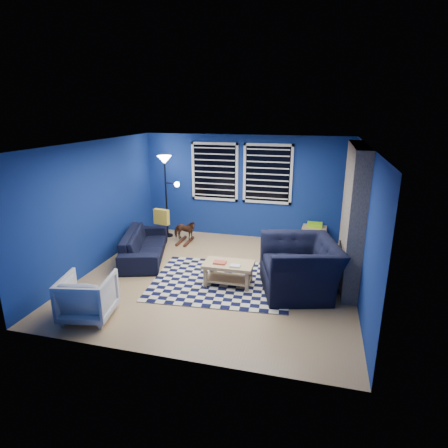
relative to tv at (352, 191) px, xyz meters
name	(u,v)px	position (x,y,z in m)	size (l,w,h in m)	color
floor	(218,277)	(-2.45, -2.00, -1.40)	(5.00, 5.00, 0.00)	tan
ceiling	(217,144)	(-2.45, -2.00, 1.10)	(5.00, 5.00, 0.00)	white
wall_back	(245,187)	(-2.45, 0.50, -0.15)	(5.00, 5.00, 0.00)	navy
wall_left	(96,205)	(-4.95, -2.00, -0.15)	(5.00, 5.00, 0.00)	navy
wall_right	(363,224)	(0.05, -2.00, -0.15)	(5.00, 5.00, 0.00)	navy
fireplace	(352,219)	(-0.09, -1.50, -0.20)	(0.65, 2.00, 2.50)	gray
window_left	(215,172)	(-3.20, 0.46, 0.20)	(1.17, 0.06, 1.42)	black
window_right	(268,174)	(-1.90, 0.46, 0.20)	(1.17, 0.06, 1.42)	black
tv	(352,191)	(0.00, 0.00, 0.00)	(0.07, 1.00, 0.58)	black
rug	(221,281)	(-2.33, -2.19, -1.39)	(2.50, 2.00, 0.02)	black
sofa	(145,245)	(-4.22, -1.45, -1.11)	(0.78, 2.00, 0.58)	black
armchair_big	(300,267)	(-0.91, -2.18, -0.94)	(1.23, 1.40, 0.91)	black
armchair_bent	(88,297)	(-3.98, -3.88, -1.06)	(0.74, 0.76, 0.69)	gray
rocking_horse	(185,230)	(-3.72, -0.35, -1.09)	(0.57, 0.26, 0.48)	#492817
coffee_table	(228,269)	(-2.17, -2.27, -1.09)	(0.90, 0.53, 0.45)	tan
cabinet	(314,235)	(-0.73, 0.25, -1.16)	(0.57, 0.39, 0.55)	tan
floor_lamp	(166,171)	(-4.28, 0.00, 0.25)	(0.55, 0.34, 2.01)	black
throw_pillow	(161,217)	(-4.07, -0.85, -0.64)	(0.36, 0.11, 0.34)	gold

